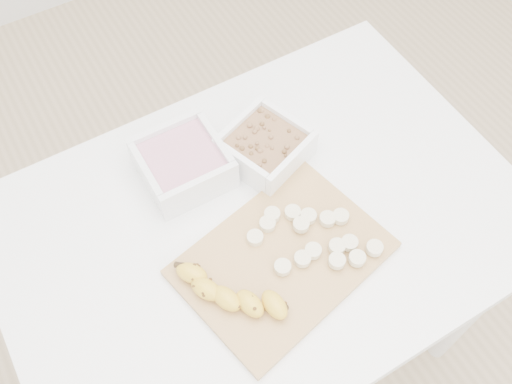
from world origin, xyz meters
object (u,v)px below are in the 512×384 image
cutting_board (283,259)px  banana (234,293)px  bowl_granola (265,147)px  table (263,243)px  bowl_yogurt (183,163)px

cutting_board → banana: size_ratio=1.78×
bowl_granola → banana: bearing=-130.9°
bowl_granola → banana: size_ratio=0.94×
table → banana: size_ratio=4.92×
table → cutting_board: (-0.01, -0.09, 0.10)m
table → bowl_yogurt: 0.23m
table → bowl_yogurt: size_ratio=6.11×
table → bowl_yogurt: bowl_yogurt is taller
banana → table: bearing=15.0°
bowl_yogurt → bowl_granola: bowl_yogurt is taller
cutting_board → table: bearing=80.9°
bowl_yogurt → cutting_board: 0.27m
bowl_granola → cutting_board: bowl_granola is taller
table → bowl_granola: 0.20m
bowl_yogurt → cutting_board: size_ratio=0.45×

